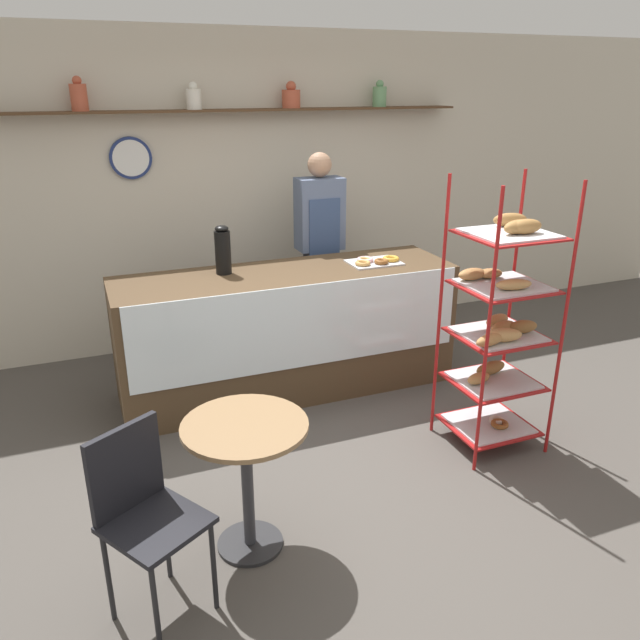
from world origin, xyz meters
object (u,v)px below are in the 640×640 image
object	(u,v)px
cafe_table	(246,457)
coffee_carafe	(223,250)
pastry_rack	(500,322)
person_worker	(320,246)
cafe_chair	(142,503)
donut_tray_counter	(374,261)

from	to	relation	value
cafe_table	coffee_carafe	size ratio (longest dim) A/B	2.03
pastry_rack	person_worker	xyz separation A→B (m)	(-0.48, 1.85, 0.10)
pastry_rack	cafe_table	world-z (taller)	pastry_rack
pastry_rack	person_worker	distance (m)	1.92
cafe_chair	donut_tray_counter	bearing A→B (deg)	10.91
person_worker	cafe_table	xyz separation A→B (m)	(-1.28, -2.25, -0.42)
cafe_chair	coffee_carafe	bearing A→B (deg)	35.28
person_worker	coffee_carafe	size ratio (longest dim) A/B	4.88
cafe_table	coffee_carafe	distance (m)	1.88
donut_tray_counter	pastry_rack	bearing A→B (deg)	-76.37
pastry_rack	cafe_chair	world-z (taller)	pastry_rack
person_worker	coffee_carafe	world-z (taller)	person_worker
pastry_rack	donut_tray_counter	xyz separation A→B (m)	(-0.29, 1.20, 0.12)
person_worker	cafe_chair	size ratio (longest dim) A/B	1.92
coffee_carafe	cafe_table	bearing A→B (deg)	-100.74
pastry_rack	coffee_carafe	distance (m)	1.99
cafe_chair	pastry_rack	bearing A→B (deg)	-16.30
cafe_chair	coffee_carafe	size ratio (longest dim) A/B	2.54
person_worker	cafe_table	distance (m)	2.62
pastry_rack	donut_tray_counter	distance (m)	1.24
pastry_rack	coffee_carafe	world-z (taller)	pastry_rack
pastry_rack	cafe_chair	size ratio (longest dim) A/B	1.94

